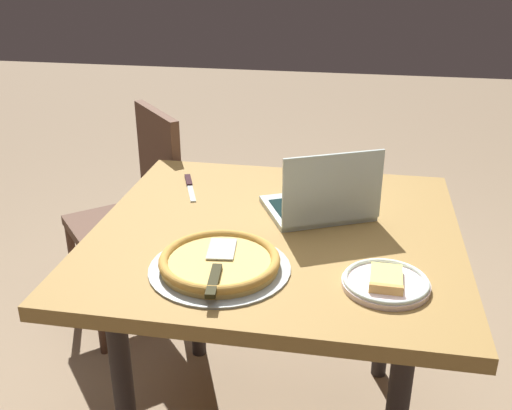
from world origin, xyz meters
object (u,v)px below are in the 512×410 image
Objects in this scene: laptop at (321,202)px; pizza_plate at (386,282)px; dining_table at (276,255)px; table_knife at (190,185)px; chair_near at (138,207)px; pizza_tray at (220,263)px.

pizza_plate is at bearing 26.35° from laptop.
laptop is (-0.11, 0.12, 0.14)m from dining_table.
table_knife is (-0.27, -0.34, 0.09)m from dining_table.
table_knife is at bearing -108.88° from laptop.
table_knife is at bearing -128.41° from dining_table.
laptop is at bearing 132.70° from dining_table.
chair_near reaches higher than pizza_plate.
laptop is 0.42m from pizza_plate.
laptop is 0.41× the size of chair_near.
dining_table is 0.30m from pizza_tray.
pizza_plate reaches higher than dining_table.
pizza_tray reaches higher than pizza_plate.
table_knife is 0.53m from chair_near.
pizza_tray is (0.26, -0.11, 0.11)m from dining_table.
chair_near reaches higher than pizza_tray.
pizza_tray is 0.57m from table_knife.
laptop is 1.04× the size of pizza_tray.
table_knife is (-0.53, -0.65, -0.01)m from pizza_plate.
pizza_plate is at bearing 49.18° from dining_table.
pizza_tray is 1.65× the size of table_knife.
dining_table is 0.44m from table_knife.
dining_table is at bearing 157.09° from pizza_tray.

